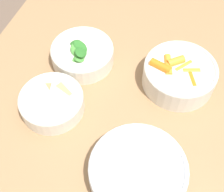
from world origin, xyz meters
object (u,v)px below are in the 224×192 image
object	(u,v)px
bowl_cookies	(52,102)
bowl_greens	(82,54)
bowl_beans_hotdog	(138,172)
bowl_carrots	(179,74)

from	to	relation	value
bowl_cookies	bowl_greens	bearing A→B (deg)	175.73
bowl_greens	bowl_cookies	bearing A→B (deg)	-4.27
bowl_beans_hotdog	bowl_cookies	xyz separation A→B (m)	(-0.10, -0.24, 0.00)
bowl_carrots	bowl_cookies	world-z (taller)	bowl_carrots
bowl_greens	bowl_beans_hotdog	xyz separation A→B (m)	(0.26, 0.22, -0.00)
bowl_greens	bowl_carrots	bearing A→B (deg)	92.19
bowl_carrots	bowl_beans_hotdog	xyz separation A→B (m)	(0.27, -0.03, -0.01)
bowl_greens	bowl_cookies	world-z (taller)	bowl_greens
bowl_beans_hotdog	bowl_cookies	world-z (taller)	bowl_beans_hotdog
bowl_greens	bowl_cookies	size ratio (longest dim) A/B	1.08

